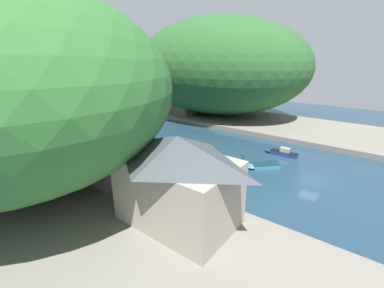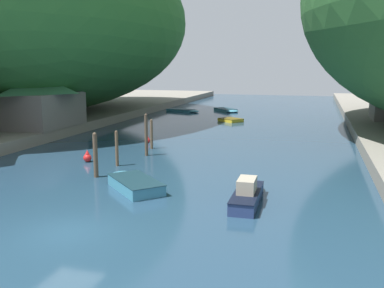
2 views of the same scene
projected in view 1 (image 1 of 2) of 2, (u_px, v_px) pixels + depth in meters
water_surface at (160, 141)px, 54.04m from camera, size 130.00×130.00×0.00m
left_bank at (29, 184)px, 34.65m from camera, size 22.00×120.00×1.06m
right_bank at (222, 116)px, 73.08m from camera, size 22.00×120.00×1.06m
hillside_right at (217, 66)px, 71.23m from camera, size 36.30×50.83×26.01m
waterfront_building at (178, 179)px, 24.81m from camera, size 7.93×11.96×9.01m
boathouse_shed at (106, 156)px, 35.35m from camera, size 7.20×8.86×5.55m
right_bank_cottage at (183, 105)px, 73.37m from camera, size 5.86×6.40×4.98m
boat_far_right_bank at (281, 152)px, 46.21m from camera, size 1.43×5.87×1.48m
boat_navy_launch at (261, 166)px, 41.01m from camera, size 5.26×5.20×0.69m
boat_white_cruiser at (64, 134)px, 58.06m from camera, size 6.02×3.19×0.44m
boat_red_skiff at (84, 126)px, 64.55m from camera, size 5.17×5.58×0.43m
boat_far_upstream at (124, 132)px, 59.58m from camera, size 4.17×3.89×0.45m
mooring_post_nearest at (243, 163)px, 39.02m from camera, size 0.31×0.31×3.09m
mooring_post_second at (223, 159)px, 40.96m from camera, size 0.24×0.24×2.71m
mooring_post_middle at (204, 150)px, 43.70m from camera, size 0.27×0.27×3.56m
mooring_post_fourth at (188, 150)px, 44.99m from camera, size 0.24×0.24×2.70m
channel_buoy_near at (210, 170)px, 39.46m from camera, size 0.64×0.64×0.96m
channel_buoy_far at (172, 154)px, 45.72m from camera, size 0.51×0.51×0.76m
person_on_quay at (128, 165)px, 37.04m from camera, size 0.34×0.43×1.69m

